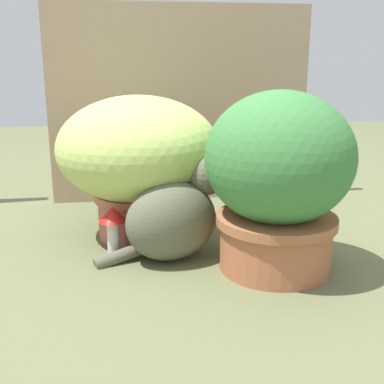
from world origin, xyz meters
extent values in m
plane|color=#5F6542|center=(0.00, 0.00, 0.00)|extent=(6.00, 6.00, 0.00)
cube|color=tan|center=(0.07, 0.59, 0.37)|extent=(0.99, 0.03, 0.74)
cylinder|color=#AF5F4F|center=(-0.10, 0.18, 0.07)|extent=(0.26, 0.26, 0.14)
cylinder|color=#B4654D|center=(-0.10, 0.18, 0.13)|extent=(0.28, 0.28, 0.02)
ellipsoid|color=#B5CB69|center=(-0.10, 0.18, 0.28)|extent=(0.49, 0.49, 0.32)
cylinder|color=#AD613F|center=(0.24, -0.12, 0.07)|extent=(0.29, 0.29, 0.15)
cylinder|color=#A6613E|center=(0.24, -0.12, 0.13)|extent=(0.31, 0.31, 0.02)
ellipsoid|color=#3B7B3C|center=(0.24, -0.12, 0.30)|extent=(0.37, 0.37, 0.33)
ellipsoid|color=#5B5B48|center=(-0.02, -0.03, 0.11)|extent=(0.30, 0.25, 0.22)
ellipsoid|color=gray|center=(0.07, 0.01, 0.10)|extent=(0.10, 0.12, 0.11)
sphere|color=#5B5B48|center=(0.08, 0.01, 0.23)|extent=(0.14, 0.14, 0.11)
cone|color=#5B5B48|center=(0.07, 0.04, 0.29)|extent=(0.05, 0.05, 0.04)
cone|color=#5B5B48|center=(0.09, -0.02, 0.29)|extent=(0.05, 0.05, 0.04)
cylinder|color=#5B5B48|center=(-0.15, -0.03, 0.02)|extent=(0.18, 0.10, 0.07)
cylinder|color=silver|center=(-0.08, 0.03, 0.05)|extent=(0.03, 0.03, 0.10)
cone|color=pink|center=(-0.08, 0.03, 0.12)|extent=(0.07, 0.07, 0.04)
cylinder|color=silver|center=(-0.18, 0.02, 0.05)|extent=(0.04, 0.04, 0.10)
cone|color=red|center=(-0.18, 0.02, 0.12)|extent=(0.08, 0.08, 0.04)
camera|label=1|loc=(-0.13, -1.25, 0.52)|focal=44.40mm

